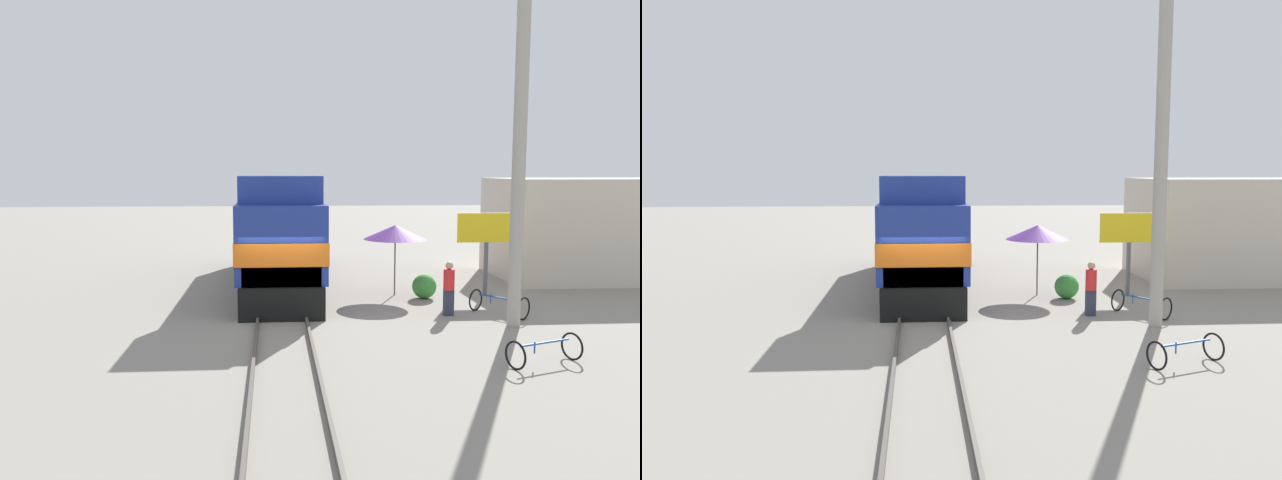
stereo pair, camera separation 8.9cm
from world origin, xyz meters
TOP-DOWN VIEW (x-y plane):
  - ground_plane at (0.00, 0.00)m, footprint 120.00×120.00m
  - rail_near at (-0.72, 0.00)m, footprint 0.08×36.44m
  - rail_far at (0.72, 0.00)m, footprint 0.08×36.44m
  - locomotive at (0.00, 5.13)m, footprint 2.85×12.73m
  - utility_pole at (6.65, -1.80)m, footprint 1.80×0.38m
  - vendor_umbrella at (4.10, 2.88)m, footprint 2.28×2.28m
  - billboard_sign at (7.36, 2.68)m, footprint 2.12×0.12m
  - shrub_cluster at (5.02, 2.22)m, footprint 0.85×0.85m
  - person_bystander at (5.14, -0.38)m, footprint 0.34×0.34m
  - bicycle at (6.69, -0.50)m, footprint 1.61×1.81m
  - bicycle_spare at (5.95, -5.39)m, footprint 1.89×1.25m
  - building_block_distant at (13.18, 6.00)m, footprint 8.15×5.02m

SIDE VIEW (x-z plane):
  - ground_plane at x=0.00m, z-range 0.00..0.00m
  - rail_near at x=-0.72m, z-range 0.00..0.15m
  - rail_far at x=0.72m, z-range 0.00..0.15m
  - bicycle_spare at x=5.95m, z-range 0.01..0.68m
  - bicycle at x=6.69m, z-range 0.01..0.71m
  - shrub_cluster at x=5.02m, z-range 0.00..0.85m
  - person_bystander at x=5.14m, z-range 0.07..1.74m
  - locomotive at x=0.00m, z-range -0.29..3.99m
  - building_block_distant at x=13.18m, z-range 0.00..4.13m
  - billboard_sign at x=7.36m, z-range 0.76..3.71m
  - vendor_umbrella at x=4.10m, z-range 1.01..3.53m
  - utility_pole at x=6.65m, z-range 0.07..11.78m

